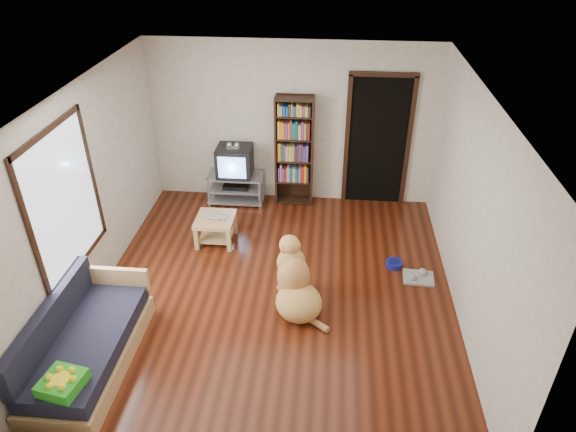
# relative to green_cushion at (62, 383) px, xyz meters

# --- Properties ---
(ground) EXTENTS (5.00, 5.00, 0.00)m
(ground) POSITION_rel_green_cushion_xyz_m (1.75, 2.06, -0.48)
(ground) COLOR #56200E
(ground) RESTS_ON ground
(ceiling) EXTENTS (5.00, 5.00, 0.00)m
(ceiling) POSITION_rel_green_cushion_xyz_m (1.75, 2.06, 2.12)
(ceiling) COLOR white
(ceiling) RESTS_ON ground
(wall_back) EXTENTS (4.50, 0.00, 4.50)m
(wall_back) POSITION_rel_green_cushion_xyz_m (1.75, 4.56, 0.82)
(wall_back) COLOR silver
(wall_back) RESTS_ON ground
(wall_front) EXTENTS (4.50, 0.00, 4.50)m
(wall_front) POSITION_rel_green_cushion_xyz_m (1.75, -0.44, 0.82)
(wall_front) COLOR silver
(wall_front) RESTS_ON ground
(wall_left) EXTENTS (0.00, 5.00, 5.00)m
(wall_left) POSITION_rel_green_cushion_xyz_m (-0.50, 2.06, 0.82)
(wall_left) COLOR silver
(wall_left) RESTS_ON ground
(wall_right) EXTENTS (0.00, 5.00, 5.00)m
(wall_right) POSITION_rel_green_cushion_xyz_m (4.00, 2.06, 0.82)
(wall_right) COLOR silver
(wall_right) RESTS_ON ground
(green_cushion) EXTENTS (0.42, 0.42, 0.12)m
(green_cushion) POSITION_rel_green_cushion_xyz_m (0.00, 0.00, 0.00)
(green_cushion) COLOR green
(green_cushion) RESTS_ON sofa
(laptop) EXTENTS (0.34, 0.25, 0.02)m
(laptop) POSITION_rel_green_cushion_xyz_m (0.76, 3.09, -0.07)
(laptop) COLOR #BBBBC0
(laptop) RESTS_ON coffee_table
(dog_bowl) EXTENTS (0.22, 0.22, 0.08)m
(dog_bowl) POSITION_rel_green_cushion_xyz_m (3.32, 2.73, -0.44)
(dog_bowl) COLOR navy
(dog_bowl) RESTS_ON ground
(grey_rag) EXTENTS (0.42, 0.35, 0.03)m
(grey_rag) POSITION_rel_green_cushion_xyz_m (3.62, 2.48, -0.46)
(grey_rag) COLOR gray
(grey_rag) RESTS_ON ground
(window) EXTENTS (0.03, 1.46, 1.70)m
(window) POSITION_rel_green_cushion_xyz_m (-0.48, 1.56, 1.02)
(window) COLOR white
(window) RESTS_ON wall_left
(doorway) EXTENTS (1.03, 0.05, 2.19)m
(doorway) POSITION_rel_green_cushion_xyz_m (3.10, 4.54, 0.64)
(doorway) COLOR black
(doorway) RESTS_ON wall_back
(tv_stand) EXTENTS (0.90, 0.45, 0.50)m
(tv_stand) POSITION_rel_green_cushion_xyz_m (0.85, 4.31, -0.21)
(tv_stand) COLOR #99999E
(tv_stand) RESTS_ON ground
(crt_tv) EXTENTS (0.55, 0.52, 0.58)m
(crt_tv) POSITION_rel_green_cushion_xyz_m (0.85, 4.33, 0.26)
(crt_tv) COLOR black
(crt_tv) RESTS_ON tv_stand
(bookshelf) EXTENTS (0.60, 0.30, 1.80)m
(bookshelf) POSITION_rel_green_cushion_xyz_m (1.80, 4.40, 0.52)
(bookshelf) COLOR black
(bookshelf) RESTS_ON ground
(sofa) EXTENTS (0.80, 1.80, 0.80)m
(sofa) POSITION_rel_green_cushion_xyz_m (-0.12, 0.68, -0.22)
(sofa) COLOR tan
(sofa) RESTS_ON ground
(coffee_table) EXTENTS (0.55, 0.55, 0.40)m
(coffee_table) POSITION_rel_green_cushion_xyz_m (0.76, 3.12, -0.20)
(coffee_table) COLOR tan
(coffee_table) RESTS_ON ground
(dog) EXTENTS (0.76, 1.00, 0.90)m
(dog) POSITION_rel_green_cushion_xyz_m (2.03, 1.82, -0.15)
(dog) COLOR tan
(dog) RESTS_ON ground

